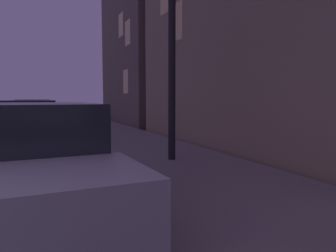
% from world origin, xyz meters
% --- Properties ---
extents(car_silver, '(2.24, 4.58, 1.43)m').
position_xyz_m(car_silver, '(2.85, 3.43, 0.70)').
color(car_silver, '#B7B7BF').
rests_on(car_silver, ground).
extents(car_white, '(2.13, 4.10, 1.43)m').
position_xyz_m(car_white, '(2.85, 10.25, 0.71)').
color(car_white, silver).
rests_on(car_white, ground).
extents(car_yellow_cab, '(2.10, 4.25, 1.43)m').
position_xyz_m(car_yellow_cab, '(2.85, 16.55, 0.71)').
color(car_yellow_cab, gold).
rests_on(car_yellow_cab, ground).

